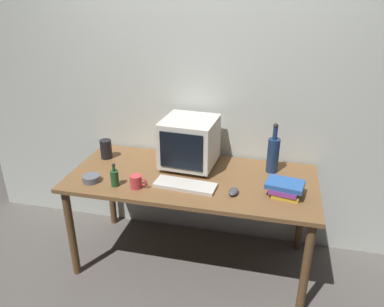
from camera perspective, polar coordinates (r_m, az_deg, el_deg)
The scene contains 12 objects.
ground_plane at distance 3.09m, azimuth 0.00°, elevation -15.94°, with size 6.00×6.00×0.00m, color #56514C.
back_wall at distance 2.90m, azimuth 2.11°, elevation 9.42°, with size 4.00×0.08×2.50m, color beige.
desk at distance 2.70m, azimuth 0.00°, elevation -5.05°, with size 1.76×0.80×0.75m.
crt_monitor at distance 2.74m, azimuth -0.39°, elevation 1.74°, with size 0.41×0.41×0.37m.
keyboard at distance 2.53m, azimuth -1.05°, elevation -4.88°, with size 0.42×0.15×0.02m, color beige.
computer_mouse at distance 2.45m, azimuth 6.38°, elevation -5.84°, with size 0.06×0.10×0.04m, color #3F3F47.
bottle_tall at distance 2.74m, azimuth 12.33°, elevation -0.04°, with size 0.09×0.09×0.37m.
bottle_short at distance 2.57m, azimuth -11.78°, elevation -3.62°, with size 0.06×0.06×0.17m.
book_stack at distance 2.49m, azimuth 14.10°, elevation -5.21°, with size 0.26×0.20×0.09m.
mug at distance 2.53m, azimuth -8.53°, elevation -4.30°, with size 0.12×0.08×0.09m.
cd_spindle at distance 2.68m, azimuth -15.19°, elevation -3.73°, with size 0.12×0.12×0.04m, color #595B66.
metal_canister at distance 2.99m, azimuth -13.04°, elevation 0.67°, with size 0.09×0.09×0.15m, color black.
Camera 1 is at (0.54, -2.29, 2.00)m, focal length 34.78 mm.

